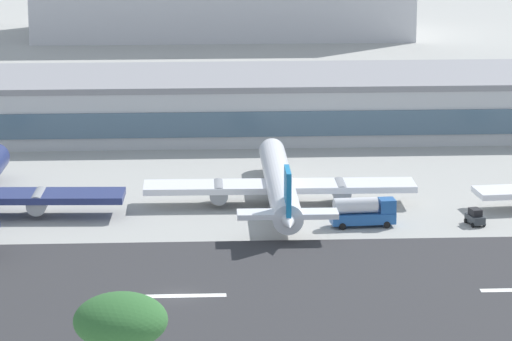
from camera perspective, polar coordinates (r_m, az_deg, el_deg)
The scene contains 8 objects.
ground_plane at distance 156.67m, azimuth -3.24°, elevation -5.18°, with size 1400.00×1400.00×0.00m, color #9E9E99.
runway_strip at distance 156.51m, azimuth -3.24°, elevation -5.19°, with size 800.00×42.18×0.08m, color #2D2D30.
runway_centreline_dash_4 at distance 156.50m, azimuth -3.43°, elevation -5.17°, with size 12.00×1.20×0.01m, color white.
terminal_building at distance 239.76m, azimuth 0.22°, elevation 2.80°, with size 219.87×26.78×10.25m.
airliner_blue_tail_gate_1 at distance 192.37m, azimuth 0.99°, elevation -0.63°, with size 38.00×44.69×9.33m.
service_fuel_truck_0 at distance 183.43m, azimuth 4.43°, elevation -1.69°, with size 8.67×3.39×3.95m.
service_baggage_tug_1 at distance 186.16m, azimuth 9.00°, elevation -1.91°, with size 2.48×3.48×2.20m.
palm_tree_1 at distance 108.12m, azimuth -5.59°, elevation -6.26°, with size 7.35×7.35×16.19m.
Camera 1 is at (0.89, -148.16, 50.94)m, focal length 97.23 mm.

